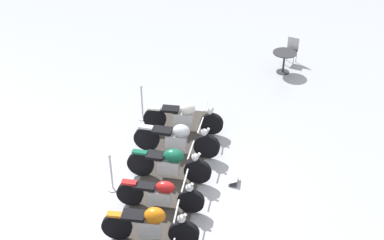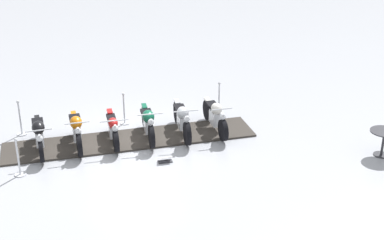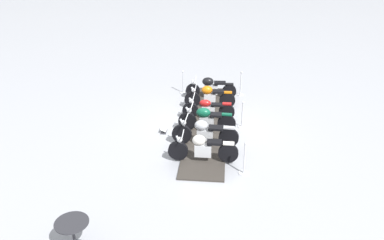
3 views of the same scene
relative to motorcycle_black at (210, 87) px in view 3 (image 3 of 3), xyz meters
name	(u,v)px [view 3 (image 3 of 3)]	position (x,y,z in m)	size (l,w,h in m)	color
ground_plane	(207,125)	(-1.17, -2.33, -0.54)	(80.00, 80.00, 0.00)	#A8AAB2
display_platform	(207,125)	(-1.17, -2.33, -0.51)	(7.42, 1.44, 0.06)	#38332D
motorcycle_black	(210,87)	(0.00, 0.00, 0.00)	(2.05, 1.14, 0.92)	black
motorcycle_copper	(209,96)	(-0.47, -0.93, 0.01)	(1.94, 1.08, 0.96)	black
motorcycle_maroon	(208,109)	(-0.95, -1.86, -0.07)	(1.86, 1.17, 0.92)	black
motorcycle_forest	(206,119)	(-1.45, -2.78, 0.00)	(1.89, 1.19, 0.99)	black
motorcycle_chrome	(204,132)	(-1.92, -3.71, 0.00)	(2.05, 1.30, 1.01)	black
motorcycle_cream	(202,148)	(-2.41, -4.63, -0.02)	(2.07, 1.17, 0.95)	black
stanchion_left_mid	(242,118)	(-0.02, -2.93, -0.17)	(0.30, 0.30, 1.06)	silver
stanchion_left_rear	(244,163)	(-1.48, -5.73, -0.18)	(0.32, 0.32, 1.11)	silver
stanchion_left_front	(241,87)	(1.44, -0.14, -0.15)	(0.30, 0.30, 1.12)	silver
stanchion_right_front	(183,85)	(-0.87, 1.07, -0.17)	(0.31, 0.31, 1.07)	silver
info_placard	(164,131)	(-2.89, -2.21, -0.48)	(0.36, 0.44, 0.18)	#333338
cafe_table	(73,228)	(-6.73, -6.95, 0.03)	(0.80, 0.80, 0.75)	#2D2D33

